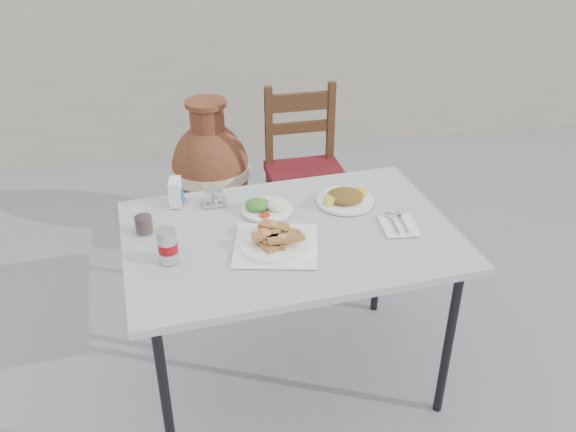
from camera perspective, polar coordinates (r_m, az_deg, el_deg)
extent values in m
plane|color=slate|center=(2.79, -0.14, -14.10)|extent=(80.00, 80.00, 0.00)
cylinder|color=black|center=(2.21, -11.36, -16.68)|extent=(0.04, 0.04, 0.70)
cylinder|color=black|center=(2.46, 14.76, -11.50)|extent=(0.04, 0.04, 0.70)
cylinder|color=black|center=(2.72, -12.79, -6.48)|extent=(0.04, 0.04, 0.70)
cylinder|color=black|center=(2.93, 8.51, -3.17)|extent=(0.04, 0.04, 0.70)
cube|color=white|center=(2.30, 0.18, -1.83)|extent=(1.30, 0.95, 0.03)
cube|color=white|center=(2.29, 0.18, -1.47)|extent=(1.26, 0.90, 0.00)
cube|color=white|center=(2.20, -1.13, -2.74)|extent=(0.35, 0.35, 0.00)
cylinder|color=white|center=(2.20, -1.14, -2.56)|extent=(0.26, 0.26, 0.01)
cylinder|color=white|center=(2.20, -1.14, -2.65)|extent=(0.27, 0.27, 0.01)
cylinder|color=white|center=(2.41, -1.95, 0.61)|extent=(0.20, 0.20, 0.01)
ellipsoid|color=silver|center=(2.40, -1.06, 1.04)|extent=(0.08, 0.08, 0.05)
ellipsoid|color=#28651D|center=(2.41, -2.87, 1.06)|extent=(0.10, 0.09, 0.04)
cylinder|color=red|center=(2.36, -2.20, 0.11)|extent=(0.04, 0.04, 0.01)
cylinder|color=white|center=(2.49, 5.35, 1.45)|extent=(0.23, 0.23, 0.01)
ellipsoid|color=#295A16|center=(2.48, 5.37, 1.88)|extent=(0.15, 0.14, 0.04)
cylinder|color=yellow|center=(2.43, 3.88, 1.41)|extent=(0.05, 0.04, 0.04)
cylinder|color=yellow|center=(2.51, 6.88, 2.26)|extent=(0.05, 0.04, 0.04)
cylinder|color=silver|center=(2.13, -11.19, -2.74)|extent=(0.07, 0.07, 0.12)
cylinder|color=#A80C15|center=(2.13, -11.17, -2.86)|extent=(0.07, 0.07, 0.04)
cylinder|color=silver|center=(2.10, -11.35, -1.40)|extent=(0.06, 0.06, 0.00)
cylinder|color=white|center=(2.32, -13.40, -0.30)|extent=(0.07, 0.07, 0.10)
cylinder|color=black|center=(2.33, -13.34, -0.74)|extent=(0.06, 0.06, 0.06)
cube|color=white|center=(2.48, -10.50, 2.22)|extent=(0.05, 0.09, 0.11)
cube|color=blue|center=(2.48, -9.87, 2.06)|extent=(0.02, 0.05, 0.06)
cube|color=silver|center=(2.48, -6.92, 1.31)|extent=(0.10, 0.08, 0.01)
cylinder|color=white|center=(2.45, -7.50, 1.75)|extent=(0.02, 0.02, 0.06)
cylinder|color=white|center=(2.45, -6.38, 1.85)|extent=(0.02, 0.02, 0.06)
cylinder|color=silver|center=(2.49, -7.00, 2.12)|extent=(0.03, 0.03, 0.05)
cube|color=white|center=(2.35, 10.33, -0.89)|extent=(0.14, 0.17, 0.00)
cube|color=silver|center=(2.35, 9.91, -0.81)|extent=(0.02, 0.13, 0.00)
ellipsoid|color=silver|center=(2.41, 9.46, 0.13)|extent=(0.03, 0.04, 0.01)
cube|color=silver|center=(2.36, 10.78, -0.76)|extent=(0.02, 0.13, 0.00)
cube|color=silver|center=(2.42, 10.30, 0.15)|extent=(0.02, 0.04, 0.00)
cube|color=#331E0E|center=(3.26, -0.50, -1.80)|extent=(0.04, 0.04, 0.44)
cube|color=#331E0E|center=(3.34, 5.40, -1.09)|extent=(0.04, 0.04, 0.44)
cube|color=#331E0E|center=(3.55, -1.69, 1.14)|extent=(0.04, 0.04, 0.44)
cube|color=#331E0E|center=(3.62, 3.75, 1.73)|extent=(0.04, 0.04, 0.44)
cube|color=maroon|center=(3.32, 1.81, 3.69)|extent=(0.43, 0.43, 0.05)
cube|color=#331E0E|center=(3.35, -1.81, 8.05)|extent=(0.04, 0.04, 0.49)
cube|color=#331E0E|center=(3.43, 4.01, 8.52)|extent=(0.04, 0.04, 0.49)
cube|color=#331E0E|center=(3.33, 1.16, 10.63)|extent=(0.39, 0.05, 0.10)
cube|color=#331E0E|center=(3.38, 1.13, 8.30)|extent=(0.39, 0.05, 0.06)
cylinder|color=brown|center=(3.77, -6.92, -0.27)|extent=(0.35, 0.35, 0.09)
ellipsoid|color=brown|center=(3.62, -7.25, 4.30)|extent=(0.45, 0.45, 0.57)
cylinder|color=beige|center=(3.62, -7.25, 4.30)|extent=(0.46, 0.46, 0.06)
cylinder|color=brown|center=(3.49, -7.58, 8.92)|extent=(0.19, 0.19, 0.17)
cylinder|color=brown|center=(3.46, -7.69, 10.42)|extent=(0.24, 0.24, 0.03)
cube|color=#AAA38E|center=(4.67, -5.67, 13.40)|extent=(6.00, 0.25, 1.20)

